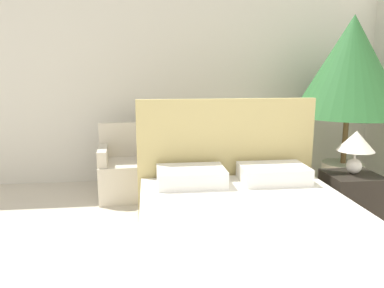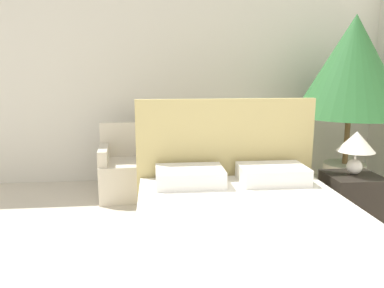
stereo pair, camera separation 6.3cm
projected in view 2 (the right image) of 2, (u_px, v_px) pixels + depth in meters
name	position (u px, v px, depth m)	size (l,w,h in m)	color
wall_back	(175.00, 67.00, 4.71)	(10.00, 0.06, 2.90)	silver
bed	(252.00, 242.00, 2.56)	(1.64, 2.18, 1.17)	#8C7A5B
armchair_near_window_left	(127.00, 173.00, 4.24)	(0.62, 0.63, 0.81)	beige
armchair_near_window_right	(202.00, 171.00, 4.33)	(0.63, 0.63, 0.81)	beige
potted_palm	(352.00, 71.00, 4.14)	(1.24, 1.24, 2.01)	beige
nightstand	(351.00, 200.00, 3.43)	(0.46, 0.44, 0.49)	black
table_lamp	(356.00, 144.00, 3.35)	(0.33, 0.33, 0.40)	white
side_table	(165.00, 177.00, 4.24)	(0.30, 0.30, 0.44)	brown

